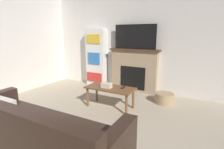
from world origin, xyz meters
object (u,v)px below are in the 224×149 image
at_px(fireplace, 134,70).
at_px(couch, 35,137).
at_px(bookshelf, 96,58).
at_px(storage_basket, 164,98).
at_px(tv, 135,37).
at_px(coffee_table, 110,90).

relative_size(fireplace, couch, 0.58).
distance_m(bookshelf, storage_basket, 2.30).
xyz_separation_m(tv, coffee_table, (-0.03, -1.27, -1.08)).
distance_m(coffee_table, bookshelf, 1.78).
relative_size(fireplace, bookshelf, 0.81).
distance_m(tv, coffee_table, 1.67).
relative_size(tv, bookshelf, 0.66).
bearing_deg(bookshelf, storage_basket, -12.59).
bearing_deg(bookshelf, coffee_table, -47.57).
relative_size(fireplace, coffee_table, 1.31).
bearing_deg(tv, bookshelf, -179.84).
distance_m(coffee_table, storage_basket, 1.28).
distance_m(fireplace, tv, 0.88).
xyz_separation_m(coffee_table, bookshelf, (-1.16, 1.27, 0.46)).
relative_size(tv, coffee_table, 1.08).
bearing_deg(tv, coffee_table, -91.57).
bearing_deg(tv, storage_basket, -27.04).
height_order(couch, storage_basket, couch).
height_order(couch, coffee_table, couch).
relative_size(couch, bookshelf, 1.38).
xyz_separation_m(fireplace, coffee_table, (-0.03, -1.29, -0.20)).
relative_size(tv, couch, 0.48).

